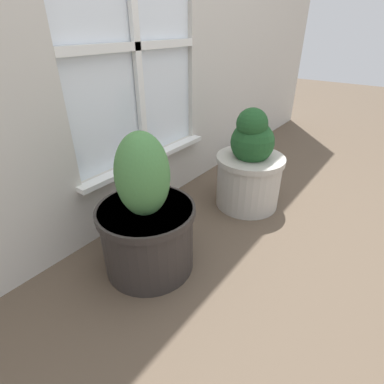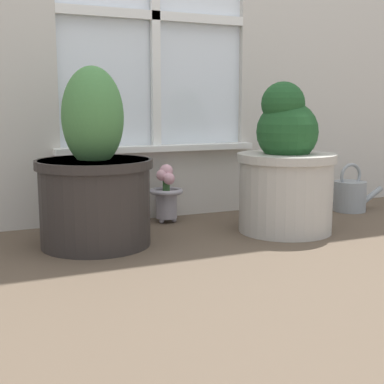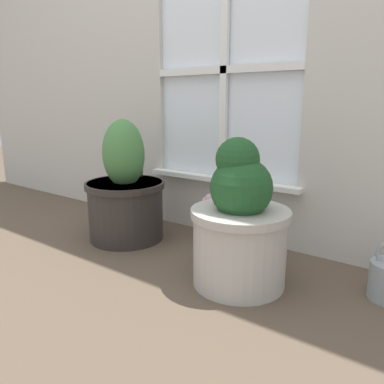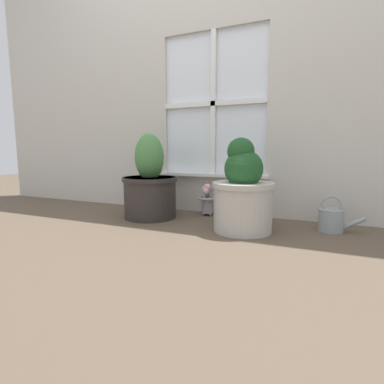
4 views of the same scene
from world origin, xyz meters
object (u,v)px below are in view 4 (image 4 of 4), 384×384
object	(u,v)px
potted_plant_left	(150,186)
potted_plant_right	(243,193)
flower_vase	(207,199)
watering_can	(331,219)

from	to	relation	value
potted_plant_left	potted_plant_right	distance (m)	0.71
flower_vase	watering_can	bearing A→B (deg)	-8.14
potted_plant_right	watering_can	distance (m)	0.56
potted_plant_right	watering_can	xyz separation A→B (m)	(0.50, 0.21, -0.16)
potted_plant_right	flower_vase	bearing A→B (deg)	136.77
potted_plant_left	potted_plant_right	world-z (taller)	potted_plant_left
potted_plant_left	watering_can	xyz separation A→B (m)	(1.20, 0.12, -0.16)
potted_plant_left	flower_vase	bearing A→B (deg)	34.04
potted_plant_left	potted_plant_right	bearing A→B (deg)	-7.62
potted_plant_right	flower_vase	distance (m)	0.50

